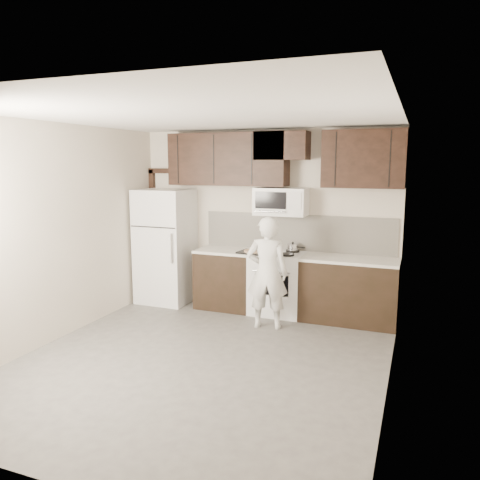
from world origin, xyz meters
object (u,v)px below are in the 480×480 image
Objects in this scene: microwave at (281,202)px; refrigerator at (166,246)px; stove at (278,283)px; person at (267,273)px.

microwave is 2.00m from refrigerator.
stove is 1.24× the size of microwave.
stove is 1.20m from microwave.
microwave is 0.50× the size of person.
refrigerator is (-1.85, -0.05, 0.44)m from stove.
refrigerator reaches higher than stove.
person is at bearing -17.59° from refrigerator.
microwave is at bearing -97.50° from person.
microwave reaches higher than stove.
person is at bearing -86.65° from microwave.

